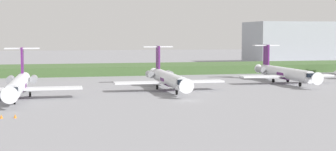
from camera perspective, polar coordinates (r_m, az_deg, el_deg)
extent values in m
plane|color=gray|center=(115.09, -1.47, -0.93)|extent=(500.00, 500.00, 0.00)
cube|color=#426033|center=(145.98, -3.84, 0.78)|extent=(320.00, 20.00, 2.51)
cylinder|color=silver|center=(91.53, -17.29, -1.09)|extent=(2.70, 24.00, 2.70)
cone|color=silver|center=(78.16, -18.11, -2.10)|extent=(2.70, 3.00, 2.70)
cone|color=silver|center=(105.42, -16.66, -0.32)|extent=(2.30, 4.00, 2.29)
cube|color=black|center=(79.99, -17.98, -1.60)|extent=(2.02, 1.80, 0.90)
cylinder|color=#591E66|center=(91.54, -17.29, -1.19)|extent=(2.76, 3.60, 2.76)
cube|color=silver|center=(90.29, -13.59, -1.48)|extent=(11.00, 3.20, 0.36)
cube|color=#591E66|center=(102.17, -16.83, 1.74)|extent=(0.36, 3.20, 5.20)
cube|color=silver|center=(102.37, -16.85, 3.09)|extent=(6.80, 1.80, 0.24)
cylinder|color=gray|center=(100.84, -18.13, -0.47)|extent=(1.50, 3.40, 1.50)
cylinder|color=gray|center=(100.49, -15.58, -0.43)|extent=(1.50, 3.40, 1.50)
cylinder|color=gray|center=(84.33, -17.68, -2.59)|extent=(0.20, 0.20, 0.65)
cylinder|color=black|center=(84.40, -17.67, -2.96)|extent=(0.30, 0.90, 0.90)
cylinder|color=black|center=(94.30, -18.29, -2.17)|extent=(0.35, 0.90, 0.90)
cylinder|color=black|center=(93.99, -15.98, -2.14)|extent=(0.35, 0.90, 0.90)
cylinder|color=silver|center=(100.26, 0.04, -0.37)|extent=(2.70, 24.00, 2.70)
cone|color=silver|center=(87.19, 1.97, -1.16)|extent=(2.70, 3.00, 2.70)
cone|color=silver|center=(113.92, -1.48, 0.25)|extent=(2.29, 4.00, 2.29)
cube|color=black|center=(88.98, 1.66, -0.73)|extent=(2.03, 1.80, 0.90)
cylinder|color=#591E66|center=(100.27, 0.04, -0.46)|extent=(2.76, 3.60, 2.76)
cube|color=silver|center=(98.23, -3.20, -0.85)|extent=(11.00, 3.20, 0.36)
cube|color=silver|center=(100.80, 3.44, -0.70)|extent=(11.00, 3.20, 0.36)
cube|color=#591E66|center=(110.73, -1.19, 2.17)|extent=(0.36, 3.20, 5.20)
cube|color=silver|center=(110.94, -1.23, 3.41)|extent=(6.80, 1.80, 0.24)
cylinder|color=gray|center=(108.78, -2.17, 0.14)|extent=(1.50, 3.40, 1.50)
cylinder|color=gray|center=(109.68, 0.15, 0.18)|extent=(1.50, 3.40, 1.50)
cylinder|color=gray|center=(93.20, 1.04, -1.67)|extent=(0.20, 0.20, 0.65)
cylinder|color=black|center=(93.26, 1.03, -2.00)|extent=(0.30, 0.90, 0.90)
cylinder|color=black|center=(102.41, -1.29, -1.39)|extent=(0.35, 0.90, 0.90)
cylinder|color=black|center=(103.21, 0.78, -1.34)|extent=(0.35, 0.90, 0.90)
cylinder|color=silver|center=(118.11, 13.67, 0.28)|extent=(2.70, 24.00, 2.70)
cone|color=silver|center=(106.20, 16.88, -0.29)|extent=(2.70, 3.00, 2.70)
cone|color=silver|center=(130.78, 10.97, 0.76)|extent=(2.30, 4.00, 2.29)
cube|color=black|center=(107.82, 16.39, 0.05)|extent=(2.02, 1.80, 0.90)
cylinder|color=#591E66|center=(118.12, 13.67, 0.21)|extent=(2.76, 3.60, 2.76)
cube|color=silver|center=(114.77, 11.24, -0.11)|extent=(11.00, 3.20, 0.36)
cube|color=silver|center=(120.00, 16.41, 0.00)|extent=(11.00, 3.20, 0.36)
cube|color=#591E66|center=(127.82, 11.54, 2.43)|extent=(0.36, 3.20, 5.20)
cube|color=silver|center=(128.02, 11.50, 3.51)|extent=(6.80, 1.80, 0.24)
cylinder|color=gray|center=(125.48, 10.90, 0.68)|extent=(1.50, 3.40, 1.50)
cylinder|color=gray|center=(127.33, 12.76, 0.71)|extent=(1.50, 3.40, 1.50)
cylinder|color=gray|center=(111.63, 15.34, -0.76)|extent=(0.20, 0.20, 0.65)
cylinder|color=black|center=(111.69, 15.33, -1.04)|extent=(0.30, 0.90, 0.90)
cylinder|color=black|center=(119.62, 12.33, -0.60)|extent=(0.35, 0.90, 0.90)
cylinder|color=black|center=(121.26, 13.96, -0.56)|extent=(0.35, 0.90, 0.90)
cube|color=#9EA3AD|center=(205.25, 16.52, 3.74)|extent=(51.31, 21.69, 16.63)
cone|color=orange|center=(70.84, -19.09, -4.60)|extent=(0.44, 0.44, 0.55)
cone|color=orange|center=(70.58, -17.61, -4.59)|extent=(0.44, 0.44, 0.55)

